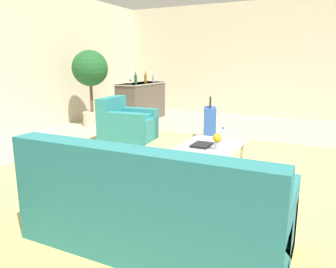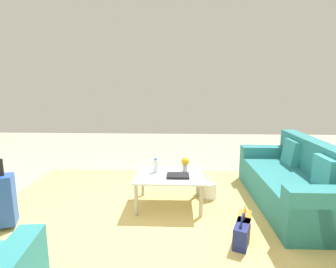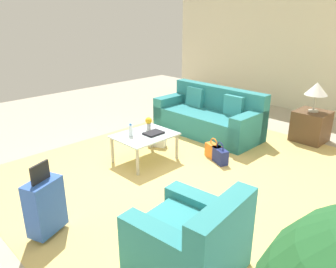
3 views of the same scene
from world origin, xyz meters
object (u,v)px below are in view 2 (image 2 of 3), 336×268
at_px(couch, 297,184).
at_px(coffee_table_book, 178,176).
at_px(handbag_orange, 244,225).
at_px(flower_vase, 185,163).
at_px(handbag_navy, 242,234).
at_px(handbag_white, 206,188).
at_px(coffee_table, 169,179).
at_px(water_bottle, 156,166).

bearing_deg(couch, coffee_table_book, 6.13).
bearing_deg(handbag_orange, coffee_table_book, -40.97).
height_order(flower_vase, handbag_navy, flower_vase).
height_order(couch, handbag_white, couch).
bearing_deg(handbag_orange, couch, -138.31).
distance_m(coffee_table, coffee_table_book, 0.16).
distance_m(flower_vase, handbag_orange, 1.18).
distance_m(handbag_white, handbag_navy, 1.25).
height_order(handbag_orange, handbag_navy, same).
distance_m(coffee_table, handbag_orange, 1.16).
bearing_deg(coffee_table_book, handbag_orange, 138.67).
relative_size(couch, water_bottle, 10.48).
xyz_separation_m(water_bottle, handbag_orange, (-1.07, 0.83, -0.42)).
height_order(water_bottle, handbag_orange, water_bottle).
xyz_separation_m(coffee_table, flower_vase, (-0.22, -0.15, 0.18)).
xyz_separation_m(flower_vase, handbag_orange, (-0.65, 0.88, -0.45)).
relative_size(coffee_table, handbag_orange, 2.61).
bearing_deg(coffee_table_book, coffee_table, -34.05).
xyz_separation_m(handbag_orange, handbag_navy, (0.07, 0.18, 0.00)).
relative_size(water_bottle, flower_vase, 1.00).
height_order(couch, handbag_orange, couch).
height_order(couch, coffee_table_book, couch).
relative_size(handbag_orange, handbag_navy, 1.00).
bearing_deg(couch, water_bottle, -0.00).
xyz_separation_m(coffee_table, handbag_navy, (-0.80, 0.91, -0.27)).
bearing_deg(handbag_white, handbag_orange, 106.73).
height_order(coffee_table, handbag_orange, coffee_table).
distance_m(coffee_table, flower_vase, 0.32).
distance_m(coffee_table_book, flower_vase, 0.27).
xyz_separation_m(flower_vase, handbag_white, (-0.33, -0.17, -0.45)).
height_order(coffee_table_book, flower_vase, flower_vase).
height_order(coffee_table, handbag_white, coffee_table).
relative_size(couch, coffee_table_book, 7.13).
bearing_deg(handbag_white, coffee_table, 29.70).
bearing_deg(handbag_navy, handbag_orange, -110.44).
height_order(flower_vase, handbag_orange, flower_vase).
relative_size(water_bottle, handbag_white, 0.57).
height_order(water_bottle, flower_vase, flower_vase).
xyz_separation_m(coffee_table_book, handbag_orange, (-0.75, 0.65, -0.34)).
relative_size(handbag_white, handbag_navy, 1.00).
distance_m(couch, water_bottle, 2.01).
relative_size(coffee_table, handbag_white, 2.61).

